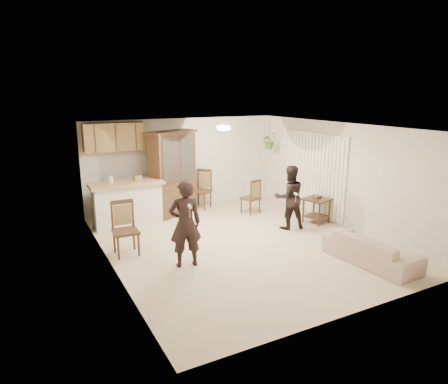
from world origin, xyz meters
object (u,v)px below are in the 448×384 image
side_table (316,210)px  adult (185,220)px  child (289,201)px  sofa (371,245)px  chair_hutch_left (201,197)px  chair_hutch_right (250,204)px  china_hutch (173,174)px  chair_bar (126,240)px

side_table → adult: bearing=-167.5°
adult → child: (3.00, 0.84, -0.22)m
sofa → chair_hutch_left: bearing=11.0°
chair_hutch_left → side_table: bearing=-0.8°
adult → child: adult is taller
chair_hutch_right → china_hutch: bearing=-40.8°
child → adult: bearing=29.2°
side_table → chair_hutch_left: size_ratio=0.65×
chair_hutch_right → chair_bar: bearing=3.8°
chair_hutch_right → adult: bearing=24.2°
sofa → china_hutch: size_ratio=0.84×
chair_hutch_left → chair_hutch_right: chair_hutch_left is taller
sofa → adult: size_ratio=1.04×
child → chair_hutch_left: (-1.13, 2.55, -0.37)m
child → chair_hutch_left: bearing=-52.6°
china_hutch → side_table: bearing=-62.9°
chair_hutch_left → sofa: bearing=-24.3°
china_hutch → chair_hutch_left: (0.90, 0.18, -0.79)m
child → side_table: size_ratio=1.90×
sofa → chair_bar: size_ratio=1.72×
sofa → side_table: 2.49m
side_table → chair_bar: (-4.72, 0.20, -0.02)m
adult → china_hutch: size_ratio=0.81×
adult → child: 3.12m
china_hutch → chair_hutch_left: size_ratio=2.05×
adult → chair_hutch_right: bearing=-131.2°
child → china_hutch: (-2.03, 2.37, 0.43)m
chair_bar → adult: bearing=-48.8°
adult → chair_bar: bearing=-41.4°
child → chair_hutch_left: size_ratio=1.24×
china_hutch → side_table: (2.89, -2.36, -0.77)m
sofa → chair_hutch_left: chair_hutch_left is taller
chair_bar → child: bearing=-1.1°
sofa → adult: 3.56m
adult → side_table: bearing=-158.0°
chair_hutch_right → child: bearing=81.4°
chair_hutch_left → adult: bearing=-67.9°
adult → chair_bar: adult is taller
child → china_hutch: china_hutch is taller
sofa → adult: bearing=60.5°
adult → chair_bar: size_ratio=1.65×
sofa → chair_bar: bearing=53.6°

